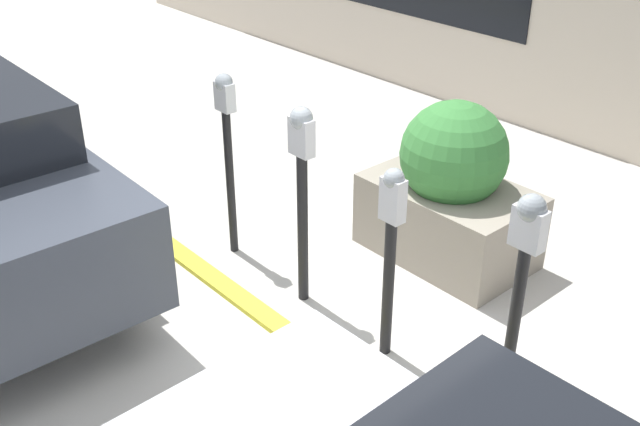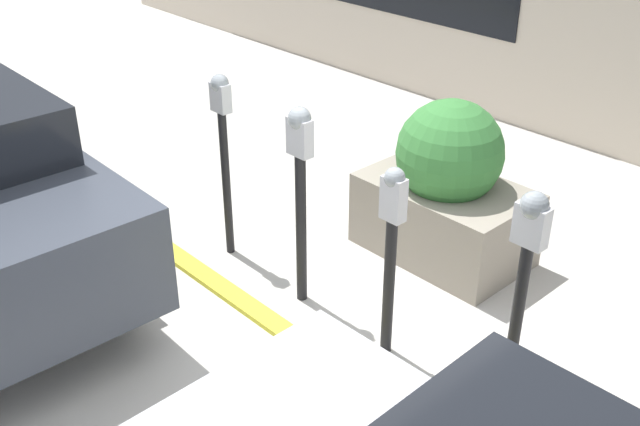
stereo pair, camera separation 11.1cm
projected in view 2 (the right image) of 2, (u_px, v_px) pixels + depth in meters
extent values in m
plane|color=beige|center=(309.00, 340.00, 5.21)|extent=(40.00, 40.00, 0.00)
cube|color=gold|center=(300.00, 342.00, 5.15)|extent=(19.00, 0.16, 0.04)
cylinder|color=black|center=(514.00, 334.00, 4.30)|extent=(0.07, 0.07, 1.20)
cube|color=silver|center=(531.00, 225.00, 3.96)|extent=(0.18, 0.09, 0.24)
sphere|color=gray|center=(534.00, 205.00, 3.90)|extent=(0.16, 0.16, 0.16)
cylinder|color=black|center=(389.00, 288.00, 4.87)|extent=(0.08, 0.08, 1.02)
cube|color=silver|center=(393.00, 199.00, 4.55)|extent=(0.15, 0.09, 0.29)
sphere|color=gray|center=(395.00, 178.00, 4.48)|extent=(0.13, 0.13, 0.13)
cylinder|color=black|center=(301.00, 230.00, 5.37)|extent=(0.08, 0.08, 1.18)
cube|color=silver|center=(300.00, 137.00, 5.02)|extent=(0.19, 0.09, 0.27)
sphere|color=gray|center=(300.00, 118.00, 4.95)|extent=(0.16, 0.16, 0.16)
cylinder|color=black|center=(226.00, 185.00, 5.94)|extent=(0.07, 0.07, 1.24)
cube|color=silver|center=(221.00, 97.00, 5.59)|extent=(0.16, 0.09, 0.22)
sphere|color=gray|center=(220.00, 83.00, 5.54)|extent=(0.14, 0.14, 0.14)
cube|color=gray|center=(444.00, 219.00, 6.07)|extent=(1.34, 0.85, 0.63)
sphere|color=#387A38|center=(450.00, 153.00, 5.79)|extent=(0.84, 0.84, 0.84)
cylinder|color=black|center=(110.00, 257.00, 5.47)|extent=(0.73, 0.21, 0.73)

